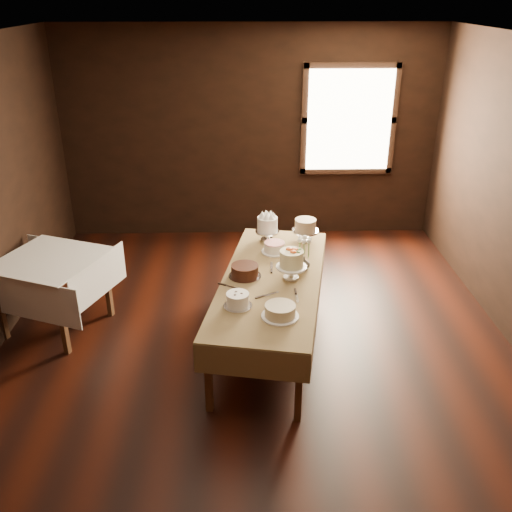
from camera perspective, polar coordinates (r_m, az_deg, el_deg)
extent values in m
cube|color=black|center=(5.43, 0.06, -10.01)|extent=(5.00, 6.00, 0.01)
cube|color=beige|center=(4.43, 0.08, 20.93)|extent=(5.00, 6.00, 0.01)
cube|color=black|center=(7.62, -0.59, 12.21)|extent=(5.00, 0.02, 2.80)
cube|color=#FFEABF|center=(7.65, 9.47, 13.46)|extent=(1.10, 0.05, 1.30)
cube|color=#432411|center=(4.63, -4.85, -12.33)|extent=(0.07, 0.07, 0.64)
cube|color=#432411|center=(6.41, -0.43, -0.74)|extent=(0.07, 0.07, 0.64)
cube|color=#432411|center=(4.54, 4.38, -13.23)|extent=(0.07, 0.07, 0.64)
cube|color=#432411|center=(6.34, 6.09, -1.20)|extent=(0.07, 0.07, 0.64)
cube|color=#432411|center=(5.26, 1.58, -2.57)|extent=(1.24, 2.36, 0.04)
cube|color=#9C8155|center=(5.24, 1.58, -2.32)|extent=(1.31, 2.43, 0.01)
cube|color=#432411|center=(6.02, -24.65, -4.69)|extent=(0.07, 0.07, 0.72)
cube|color=#432411|center=(6.48, -20.29, -1.71)|extent=(0.07, 0.07, 0.72)
cube|color=#432411|center=(5.56, -19.10, -6.22)|extent=(0.07, 0.07, 0.72)
cube|color=#432411|center=(6.06, -14.88, -2.87)|extent=(0.07, 0.07, 0.72)
cube|color=#432411|center=(5.85, -20.29, -0.52)|extent=(1.09, 1.09, 0.04)
cube|color=white|center=(5.83, -20.32, -0.29)|extent=(1.19, 1.19, 0.01)
cylinder|color=silver|center=(6.01, 1.15, 2.15)|extent=(0.26, 0.26, 0.12)
cylinder|color=white|center=(5.95, 1.17, 3.37)|extent=(0.23, 0.23, 0.15)
cylinder|color=silver|center=(6.03, 5.01, 2.18)|extent=(0.29, 0.29, 0.13)
cylinder|color=tan|center=(5.98, 5.06, 3.29)|extent=(0.23, 0.23, 0.12)
cylinder|color=white|center=(5.75, 1.88, 0.45)|extent=(0.27, 0.27, 0.01)
cylinder|color=white|center=(5.73, 1.89, 0.90)|extent=(0.26, 0.26, 0.09)
cylinder|color=silver|center=(5.26, -1.14, -2.08)|extent=(0.31, 0.31, 0.01)
cylinder|color=#35150A|center=(5.23, -1.15, -1.49)|extent=(0.27, 0.27, 0.11)
cylinder|color=white|center=(5.22, 3.60, -1.60)|extent=(0.29, 0.29, 0.14)
cylinder|color=#F2EEB5|center=(5.15, 3.65, -0.15)|extent=(0.24, 0.24, 0.15)
cylinder|color=silver|center=(4.78, -1.87, -5.11)|extent=(0.25, 0.25, 0.01)
cylinder|color=white|center=(4.75, -1.88, -4.46)|extent=(0.22, 0.22, 0.11)
cylinder|color=white|center=(4.65, 2.46, -6.14)|extent=(0.31, 0.31, 0.01)
cylinder|color=beige|center=(4.62, 2.48, -5.56)|extent=(0.36, 0.36, 0.10)
cube|color=silver|center=(4.97, 1.58, -3.87)|extent=(0.22, 0.13, 0.01)
cube|color=silver|center=(4.92, 4.17, -4.30)|extent=(0.03, 0.24, 0.01)
cube|color=silver|center=(5.47, 1.59, -0.95)|extent=(0.04, 0.24, 0.01)
cube|color=silver|center=(5.44, 4.32, -1.18)|extent=(0.24, 0.09, 0.01)
cube|color=silver|center=(5.07, -2.31, -3.23)|extent=(0.22, 0.14, 0.01)
imported|color=#2D2823|center=(5.40, 4.87, -0.73)|extent=(0.17, 0.17, 0.13)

